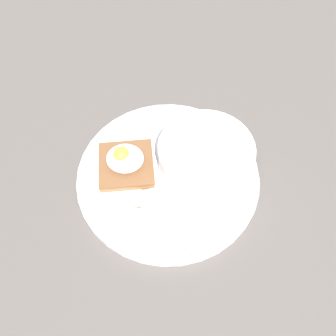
{
  "coord_description": "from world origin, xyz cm",
  "views": [
    {
      "loc": [
        -1.82,
        29.1,
        52.07
      ],
      "look_at": [
        0.0,
        0.0,
        5.0
      ],
      "focal_mm": 40.0,
      "sensor_mm": 36.0,
      "label": 1
    }
  ],
  "objects_px": {
    "banana_slice_front": "(147,200)",
    "banana_slice_back": "(138,221)",
    "banana_slice_left": "(117,212)",
    "oatmeal_bowl": "(205,157)",
    "poached_egg": "(124,158)",
    "toast_slice": "(126,165)"
  },
  "relations": [
    {
      "from": "banana_slice_back",
      "to": "banana_slice_front",
      "type": "bearing_deg",
      "value": -105.48
    },
    {
      "from": "banana_slice_front",
      "to": "banana_slice_back",
      "type": "distance_m",
      "value": 0.04
    },
    {
      "from": "oatmeal_bowl",
      "to": "poached_egg",
      "type": "height_order",
      "value": "oatmeal_bowl"
    },
    {
      "from": "oatmeal_bowl",
      "to": "banana_slice_front",
      "type": "xyz_separation_m",
      "value": [
        0.08,
        0.07,
        -0.02
      ]
    },
    {
      "from": "oatmeal_bowl",
      "to": "poached_egg",
      "type": "relative_size",
      "value": 2.51
    },
    {
      "from": "poached_egg",
      "to": "banana_slice_left",
      "type": "distance_m",
      "value": 0.08
    },
    {
      "from": "banana_slice_left",
      "to": "banana_slice_front",
      "type": "bearing_deg",
      "value": -151.97
    },
    {
      "from": "toast_slice",
      "to": "poached_egg",
      "type": "height_order",
      "value": "poached_egg"
    },
    {
      "from": "oatmeal_bowl",
      "to": "toast_slice",
      "type": "distance_m",
      "value": 0.12
    },
    {
      "from": "banana_slice_left",
      "to": "oatmeal_bowl",
      "type": "bearing_deg",
      "value": -144.69
    },
    {
      "from": "poached_egg",
      "to": "banana_slice_left",
      "type": "height_order",
      "value": "poached_egg"
    },
    {
      "from": "oatmeal_bowl",
      "to": "banana_slice_left",
      "type": "distance_m",
      "value": 0.15
    },
    {
      "from": "banana_slice_left",
      "to": "banana_slice_back",
      "type": "distance_m",
      "value": 0.03
    },
    {
      "from": "banana_slice_front",
      "to": "banana_slice_back",
      "type": "height_order",
      "value": "banana_slice_back"
    },
    {
      "from": "oatmeal_bowl",
      "to": "banana_slice_front",
      "type": "height_order",
      "value": "oatmeal_bowl"
    },
    {
      "from": "banana_slice_back",
      "to": "poached_egg",
      "type": "bearing_deg",
      "value": -72.7
    },
    {
      "from": "oatmeal_bowl",
      "to": "banana_slice_left",
      "type": "relative_size",
      "value": 3.73
    },
    {
      "from": "toast_slice",
      "to": "banana_slice_back",
      "type": "xyz_separation_m",
      "value": [
        -0.03,
        0.09,
        0.0
      ]
    },
    {
      "from": "banana_slice_left",
      "to": "toast_slice",
      "type": "bearing_deg",
      "value": -92.69
    },
    {
      "from": "banana_slice_front",
      "to": "poached_egg",
      "type": "bearing_deg",
      "value": -56.58
    },
    {
      "from": "oatmeal_bowl",
      "to": "banana_slice_back",
      "type": "height_order",
      "value": "oatmeal_bowl"
    },
    {
      "from": "banana_slice_left",
      "to": "banana_slice_back",
      "type": "relative_size",
      "value": 0.77
    }
  ]
}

